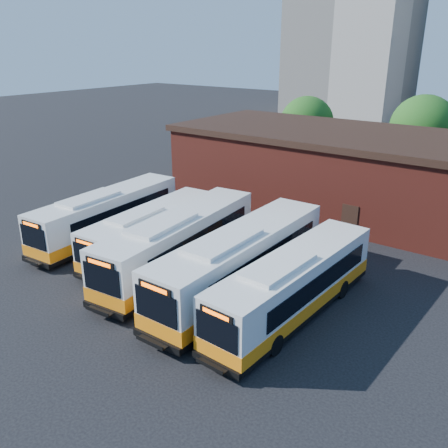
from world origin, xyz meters
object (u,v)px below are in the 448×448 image
Objects in this scene: transit_worker at (150,309)px; bus_east at (293,287)px; bus_mideast at (241,264)px; bus_midwest at (180,245)px; bus_farwest at (108,217)px; bus_west at (151,232)px.

bus_east is at bearing -33.88° from transit_worker.
bus_midwest is at bearing 177.89° from bus_mideast.
bus_farwest is 1.01× the size of bus_east.
bus_midwest is 6.35m from transit_worker.
bus_west is at bearing 159.57° from bus_midwest.
bus_farwest is 7.66m from bus_midwest.
bus_mideast is at bearing 176.85° from bus_east.
transit_worker is at bearing -50.10° from bus_west.
bus_farwest is at bearing 175.34° from bus_west.
bus_midwest is at bearing -10.53° from bus_farwest.
bus_east is (11.34, -1.31, 0.12)m from bus_west.
bus_mideast reaches higher than bus_farwest.
bus_east reaches higher than bus_west.
bus_west is (4.27, 0.00, -0.14)m from bus_farwest.
bus_farwest is 6.57× the size of transit_worker.
bus_farwest is 0.92× the size of bus_mideast.
bus_mideast is (7.91, -0.98, 0.29)m from bus_west.
bus_east is at bearing -8.77° from bus_farwest.
bus_farwest reaches higher than bus_west.
bus_midwest is at bearing 179.26° from bus_east.
bus_west is 0.85× the size of bus_midwest.
bus_midwest is 0.98× the size of bus_mideast.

